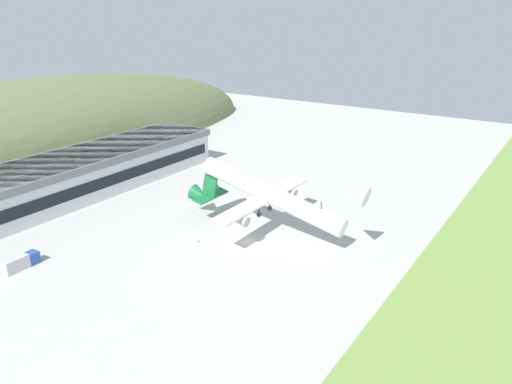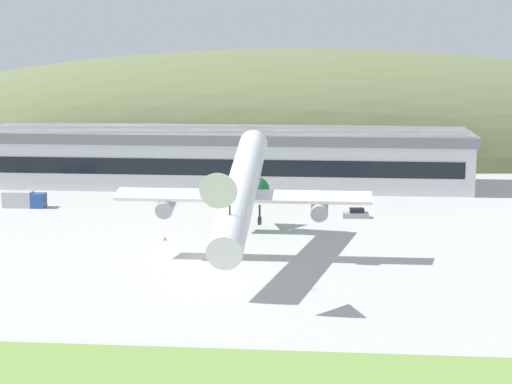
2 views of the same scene
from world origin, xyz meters
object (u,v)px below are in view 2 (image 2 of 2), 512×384
(cargo_airplane, at_px, (242,191))
(service_car_0, at_px, (356,214))
(terminal_building, at_px, (224,154))
(traffic_cone_0, at_px, (165,238))
(fuel_truck, at_px, (24,200))

(cargo_airplane, distance_m, service_car_0, 33.79)
(terminal_building, distance_m, traffic_cone_0, 48.36)
(terminal_building, height_order, fuel_truck, terminal_building)
(cargo_airplane, xyz_separation_m, service_car_0, (15.86, 28.52, -8.76))
(service_car_0, bearing_deg, traffic_cone_0, -147.14)
(cargo_airplane, height_order, service_car_0, cargo_airplane)
(terminal_building, height_order, cargo_airplane, cargo_airplane)
(cargo_airplane, bearing_deg, traffic_cone_0, 140.80)
(fuel_truck, relative_size, traffic_cone_0, 12.94)
(cargo_airplane, bearing_deg, fuel_truck, 142.48)
(cargo_airplane, bearing_deg, service_car_0, 60.92)
(fuel_truck, distance_m, traffic_cone_0, 36.47)
(terminal_building, bearing_deg, fuel_truck, -140.85)
(terminal_building, bearing_deg, service_car_0, -49.20)
(terminal_building, xyz_separation_m, cargo_airplane, (9.68, -58.10, 3.11))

